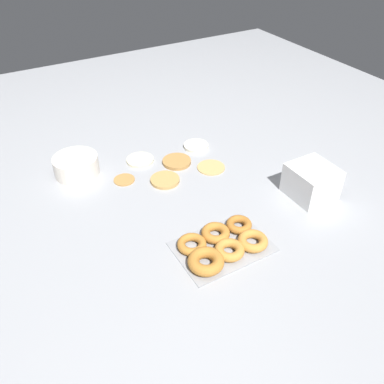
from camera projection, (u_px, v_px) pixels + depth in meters
ground_plane at (183, 180)px, 1.57m from camera, size 3.00×3.00×0.00m
pancake_0 at (140, 160)px, 1.68m from camera, size 0.11×0.11×0.01m
pancake_1 at (124, 179)px, 1.57m from camera, size 0.08×0.08×0.01m
pancake_2 at (211, 167)px, 1.64m from camera, size 0.11×0.11×0.01m
pancake_3 at (177, 162)px, 1.67m from camera, size 0.12×0.12×0.01m
pancake_4 at (196, 146)px, 1.77m from camera, size 0.11×0.11×0.01m
pancake_5 at (165, 180)px, 1.57m from camera, size 0.11×0.11×0.01m
donut_tray at (221, 245)px, 1.27m from camera, size 0.30×0.21×0.04m
batter_bowl at (76, 165)px, 1.59m from camera, size 0.17×0.17×0.07m
container_stack at (311, 182)px, 1.47m from camera, size 0.15×0.16×0.12m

